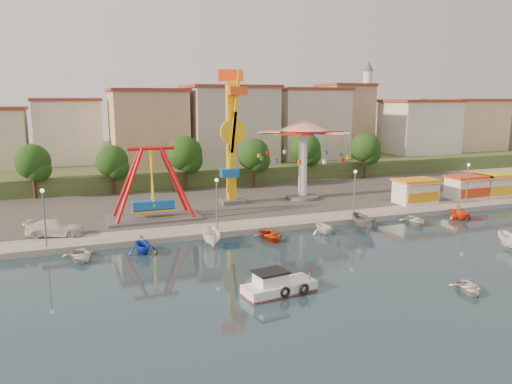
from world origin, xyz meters
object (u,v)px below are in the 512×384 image
pirate_ship_ride (152,185)px  wave_swinger (303,141)px  kamikaze_tower (232,140)px  van (55,228)px  cabin_motorboat (277,287)px  rowboat_a (266,286)px

pirate_ship_ride → wave_swinger: (20.32, 4.41, 3.80)m
wave_swinger → kamikaze_tower: bearing=177.5°
kamikaze_tower → wave_swinger: kamikaze_tower is taller
kamikaze_tower → van: bearing=-158.4°
wave_swinger → van: bearing=-165.6°
wave_swinger → cabin_motorboat: (-15.39, -27.39, -7.70)m
kamikaze_tower → cabin_motorboat: size_ratio=2.99×
kamikaze_tower → pirate_ship_ride: bearing=-155.8°
pirate_ship_ride → rowboat_a: 23.04m
cabin_motorboat → van: (-14.93, 19.60, 0.89)m
pirate_ship_ride → rowboat_a: (4.32, -22.27, -4.05)m
kamikaze_tower → wave_swinger: (9.57, -0.41, -0.41)m
cabin_motorboat → wave_swinger: bearing=52.3°
kamikaze_tower → cabin_motorboat: kamikaze_tower is taller
kamikaze_tower → van: kamikaze_tower is taller
wave_swinger → van: (-30.32, -7.78, -6.81)m
wave_swinger → pirate_ship_ride: bearing=-167.8°
pirate_ship_ride → wave_swinger: size_ratio=0.86×
rowboat_a → cabin_motorboat: bearing=-75.5°
wave_swinger → cabin_motorboat: size_ratio=2.10×
pirate_ship_ride → wave_swinger: wave_swinger is taller
van → wave_swinger: bearing=-61.5°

